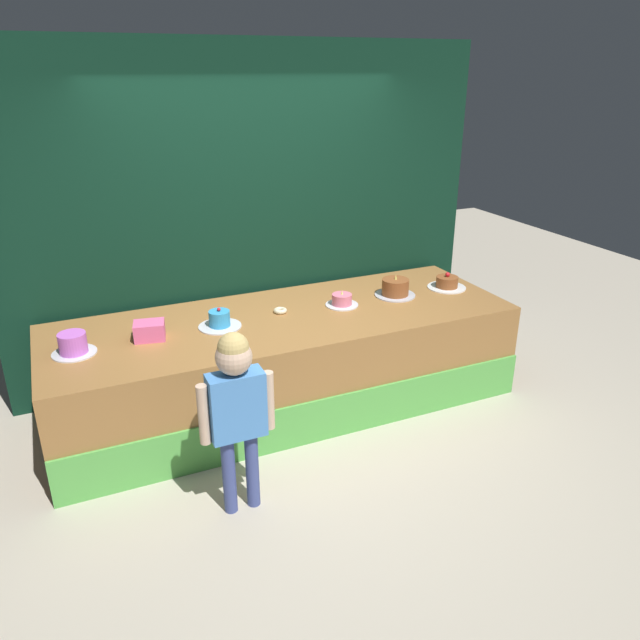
{
  "coord_description": "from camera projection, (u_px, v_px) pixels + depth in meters",
  "views": [
    {
      "loc": [
        -1.54,
        -3.48,
        2.55
      ],
      "look_at": [
        0.19,
        0.37,
        0.79
      ],
      "focal_mm": 34.28,
      "sensor_mm": 36.0,
      "label": 1
    }
  ],
  "objects": [
    {
      "name": "donut",
      "position": [
        280.0,
        311.0,
        4.78
      ],
      "size": [
        0.11,
        0.11,
        0.03
      ],
      "primitive_type": "torus",
      "color": "beige",
      "rests_on": "stage_platform"
    },
    {
      "name": "cake_far_left",
      "position": [
        73.0,
        345.0,
        4.08
      ],
      "size": [
        0.29,
        0.29,
        0.15
      ],
      "color": "silver",
      "rests_on": "stage_platform"
    },
    {
      "name": "pink_box",
      "position": [
        149.0,
        331.0,
        4.3
      ],
      "size": [
        0.24,
        0.21,
        0.13
      ],
      "primitive_type": "cube",
      "rotation": [
        0.0,
        0.0,
        -0.2
      ],
      "color": "pink",
      "rests_on": "stage_platform"
    },
    {
      "name": "cake_far_right",
      "position": [
        447.0,
        283.0,
        5.3
      ],
      "size": [
        0.33,
        0.33,
        0.14
      ],
      "color": "white",
      "rests_on": "stage_platform"
    },
    {
      "name": "cake_center",
      "position": [
        342.0,
        301.0,
        4.91
      ],
      "size": [
        0.27,
        0.27,
        0.13
      ],
      "color": "silver",
      "rests_on": "stage_platform"
    },
    {
      "name": "curtain_backdrop",
      "position": [
        252.0,
        218.0,
        5.07
      ],
      "size": [
        4.08,
        0.08,
        2.76
      ],
      "primitive_type": "cube",
      "color": "black",
      "rests_on": "ground_plane"
    },
    {
      "name": "cake_left",
      "position": [
        220.0,
        320.0,
        4.5
      ],
      "size": [
        0.32,
        0.32,
        0.15
      ],
      "color": "silver",
      "rests_on": "stage_platform"
    },
    {
      "name": "ground_plane",
      "position": [
        316.0,
        440.0,
        4.49
      ],
      "size": [
        12.0,
        12.0,
        0.0
      ],
      "primitive_type": "plane",
      "color": "#BCB29E"
    },
    {
      "name": "cake_right",
      "position": [
        395.0,
        288.0,
        5.11
      ],
      "size": [
        0.34,
        0.34,
        0.19
      ],
      "color": "silver",
      "rests_on": "stage_platform"
    },
    {
      "name": "stage_platform",
      "position": [
        285.0,
        361.0,
        4.86
      ],
      "size": [
        3.59,
        1.24,
        0.76
      ],
      "color": "#9E6B38",
      "rests_on": "ground_plane"
    },
    {
      "name": "child_figure",
      "position": [
        236.0,
        400.0,
        3.52
      ],
      "size": [
        0.46,
        0.21,
        1.19
      ],
      "color": "#3F4C8C",
      "rests_on": "ground_plane"
    }
  ]
}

